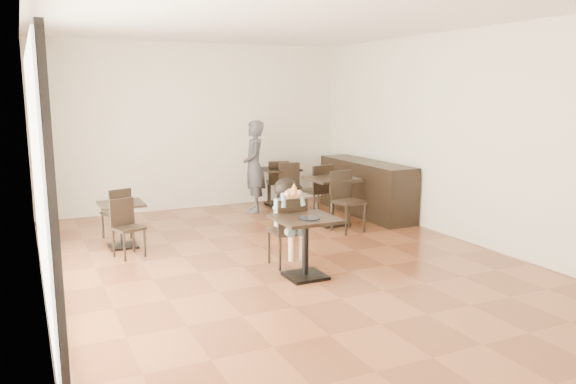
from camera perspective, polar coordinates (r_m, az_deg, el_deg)
floor at (r=7.73m, az=-0.61°, el=-7.01°), size 6.00×8.00×0.01m
ceiling at (r=7.43m, az=-0.66°, el=17.27°), size 6.00×8.00×0.01m
wall_back at (r=11.16m, az=-9.33°, el=6.57°), size 6.00×0.01×3.20m
wall_front at (r=4.16m, az=23.12°, el=-0.16°), size 6.00×0.01×3.20m
wall_left at (r=6.74m, az=-24.54°, el=3.43°), size 0.01×8.00×3.20m
wall_right at (r=9.08m, az=16.90°, el=5.44°), size 0.01×8.00×3.20m
storefront_window at (r=6.26m, az=-24.03°, el=1.17°), size 0.04×4.50×2.60m
child_table at (r=6.96m, az=1.77°, el=-5.66°), size 0.73×0.73×0.77m
child_chair at (r=7.42m, az=-0.17°, el=-4.03°), size 0.41×0.41×0.92m
child at (r=7.39m, az=-0.17°, el=-3.14°), size 0.41×0.58×1.16m
plate at (r=6.78m, az=2.18°, el=-2.69°), size 0.26×0.26×0.02m
pizza_slice at (r=7.13m, az=0.48°, el=-0.13°), size 0.27×0.21×0.06m
adult_patron at (r=10.70m, az=-3.46°, el=2.62°), size 0.59×0.73×1.74m
cafe_table_mid at (r=9.72m, az=4.43°, el=-0.92°), size 0.88×0.88×0.82m
cafe_table_left at (r=8.66m, az=-16.50°, el=-3.23°), size 0.81×0.81×0.67m
cafe_table_back at (r=11.30m, az=-0.95°, el=0.52°), size 0.90×0.90×0.76m
chair_mid_a at (r=10.18m, az=2.90°, el=0.08°), size 0.50×0.50×0.99m
chair_mid_b at (r=9.24m, az=6.13°, el=-1.01°), size 0.50×0.50×0.99m
chair_left_a at (r=9.18m, az=-17.07°, el=-2.08°), size 0.46×0.46×0.81m
chair_left_b at (r=8.12m, az=-15.91°, el=-3.60°), size 0.46×0.46×0.81m
chair_back_a at (r=11.34m, az=-1.07°, el=0.95°), size 0.52×0.52×0.92m
chair_back_b at (r=10.80m, az=0.26°, el=0.48°), size 0.52×0.52×0.92m
service_counter at (r=10.58m, az=7.90°, el=0.40°), size 0.60×2.40×1.00m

